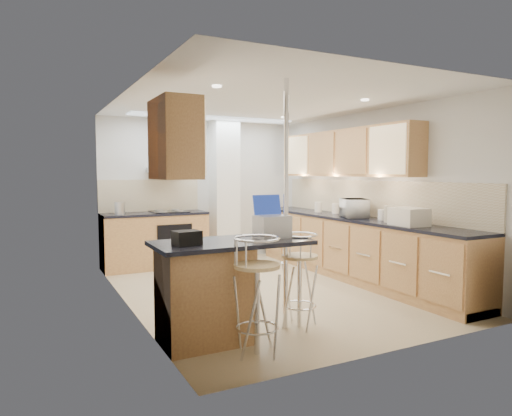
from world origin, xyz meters
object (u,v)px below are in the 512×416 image
microwave (355,208)px  bar_stool_near (257,295)px  bar_stool_end (299,280)px  bread_bin (409,217)px  laptop (272,227)px

microwave → bar_stool_near: size_ratio=0.48×
bar_stool_near → bar_stool_end: bearing=31.7°
bar_stool_near → bar_stool_end: (0.71, 0.44, -0.03)m
bar_stool_end → bread_bin: bearing=-51.5°
laptop → bar_stool_near: (-0.40, -0.45, -0.53)m
laptop → microwave: bearing=31.7°
bar_stool_near → bar_stool_end: 0.84m
bar_stool_end → bread_bin: size_ratio=2.30×
laptop → bar_stool_end: (0.32, -0.01, -0.57)m
microwave → bread_bin: 1.12m
bread_bin → bar_stool_near: bearing=-159.5°
bread_bin → laptop: bearing=-168.2°
laptop → bar_stool_near: size_ratio=0.31×
bar_stool_end → laptop: bearing=118.4°
microwave → bar_stool_end: bearing=150.6°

